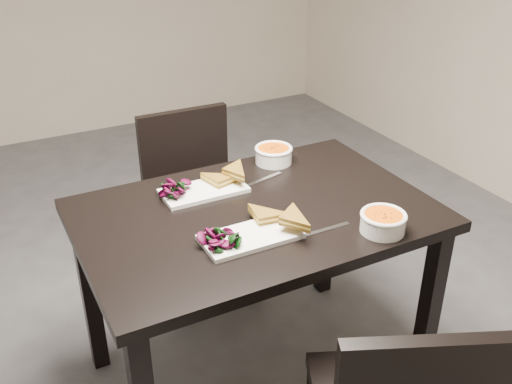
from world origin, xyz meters
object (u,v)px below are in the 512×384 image
chair_far (195,193)px  soup_bowl_far (274,154)px  plate_far (204,191)px  table (256,234)px  plate_near (251,237)px  soup_bowl_near (383,221)px

chair_far → soup_bowl_far: chair_far is taller
plate_far → soup_bowl_far: soup_bowl_far is taller
table → soup_bowl_far: soup_bowl_far is taller
table → chair_far: 0.70m
chair_far → plate_near: chair_far is taller
table → soup_bowl_near: bearing=-46.4°
chair_far → soup_bowl_near: bearing=-74.6°
chair_far → soup_bowl_far: (0.20, -0.37, 0.30)m
chair_far → plate_far: chair_far is taller
table → soup_bowl_near: 0.45m
plate_near → plate_far: (-0.01, 0.36, -0.00)m
plate_far → plate_near: bearing=-88.6°
table → chair_far: (0.04, 0.68, -0.17)m
plate_near → soup_bowl_far: bearing=53.7°
soup_bowl_near → soup_bowl_far: (-0.05, 0.62, 0.00)m
chair_far → plate_far: 0.57m
chair_far → soup_bowl_near: size_ratio=5.69×
plate_far → soup_bowl_far: bearing=17.2°
chair_far → table: bearing=-92.4°
soup_bowl_far → plate_far: bearing=-162.8°
plate_near → soup_bowl_near: (0.39, -0.16, 0.03)m
chair_far → soup_bowl_far: size_ratio=5.62×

